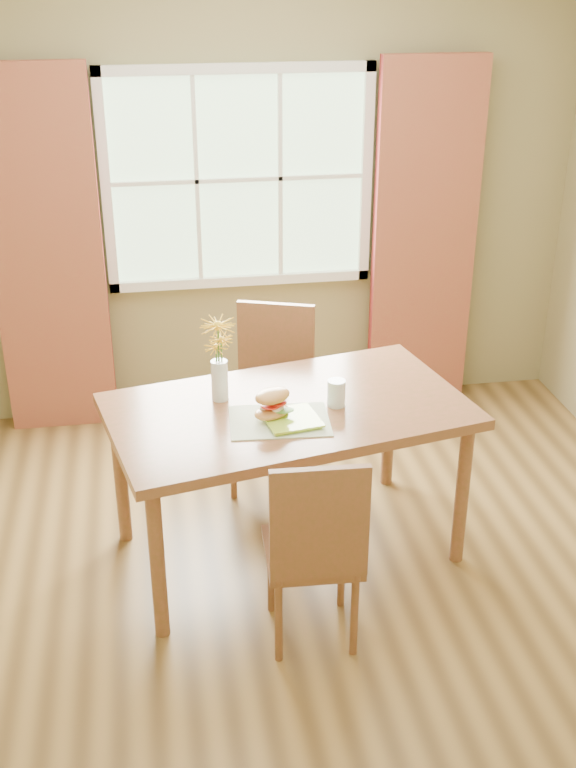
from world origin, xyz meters
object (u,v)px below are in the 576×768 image
Objects in this scene: chair_near at (315,545)px; croissant_sandwich at (272,404)px; chair_far at (273,388)px; water_glass at (336,394)px; dining_table at (288,422)px; flower_vase at (219,352)px.

chair_near is 0.69m from croissant_sandwich.
water_glass is (0.19, -0.73, 0.31)m from chair_far.
croissant_sandwich reaches higher than dining_table.
chair_far reaches higher than water_glass.
water_glass is at bearing -18.38° from dining_table.
flower_vase is (-0.34, -0.58, 0.50)m from chair_far.
chair_far is 4.64× the size of croissant_sandwich.
flower_vase reaches higher than chair_near.
chair_far is at bearing 91.42° from chair_near.
dining_table is at bearing 92.45° from chair_near.
chair_far is 7.95× the size of water_glass.
dining_table is 0.23m from croissant_sandwich.
dining_table is 0.73m from chair_near.
croissant_sandwich is (-0.09, 0.58, 0.37)m from chair_near.
chair_near is 0.94× the size of chair_far.
chair_near is (-0.00, -0.70, -0.20)m from dining_table.
chair_far is at bearing 104.88° from water_glass.
flower_vase is at bearing 112.80° from chair_near.
water_glass is 0.58m from flower_vase.
dining_table is 0.72m from chair_far.
flower_vase is (-0.31, 0.13, 0.33)m from dining_table.
croissant_sandwich is at bearing -162.92° from water_glass.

